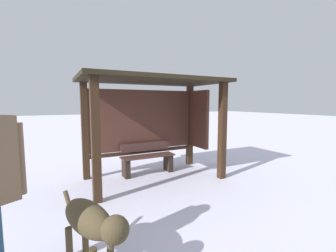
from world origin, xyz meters
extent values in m
plane|color=silver|center=(0.00, 0.00, 0.00)|extent=(60.00, 60.00, 0.00)
cube|color=#352214|center=(-1.35, -0.67, 1.07)|extent=(0.14, 0.14, 2.13)
cube|color=#352214|center=(1.35, -0.67, 1.07)|extent=(0.14, 0.14, 2.13)
cube|color=#352214|center=(-1.35, 0.67, 1.07)|extent=(0.14, 0.14, 2.13)
cube|color=#352214|center=(1.35, 0.67, 1.07)|extent=(0.14, 0.14, 2.13)
cube|color=black|center=(0.00, 0.00, 2.17)|extent=(3.09, 1.72, 0.08)
cube|color=#502D22|center=(0.00, 0.67, 1.27)|extent=(2.57, 0.08, 1.45)
cube|color=#352214|center=(0.00, 0.65, 0.49)|extent=(2.57, 0.06, 0.08)
cube|color=#502D22|center=(1.35, 0.23, 1.27)|extent=(0.08, 0.73, 1.45)
cube|color=#4A2F2A|center=(0.00, 0.37, 0.43)|extent=(1.28, 0.36, 0.03)
cube|color=#4A2F2A|center=(0.00, 0.53, 0.63)|extent=(1.22, 0.04, 0.20)
cube|color=black|center=(0.54, 0.37, 0.21)|extent=(0.12, 0.31, 0.41)
cube|color=black|center=(-0.54, 0.37, 0.21)|extent=(0.12, 0.31, 0.41)
cylinder|color=#86684E|center=(-2.26, -2.20, 1.20)|extent=(0.12, 0.12, 0.63)
ellipsoid|color=#4B3F28|center=(-1.71, -2.23, 0.54)|extent=(0.55, 0.84, 0.33)
sphere|color=#4B3F28|center=(-1.55, -2.68, 0.61)|extent=(0.25, 0.25, 0.25)
cylinder|color=#4B3F28|center=(-1.87, -1.80, 0.59)|extent=(0.10, 0.17, 0.20)
cylinder|color=#4B3F28|center=(-1.89, -2.02, 0.19)|extent=(0.07, 0.07, 0.38)
cylinder|color=#4B3F28|center=(-1.72, -1.96, 0.19)|extent=(0.07, 0.07, 0.38)
camera|label=1|loc=(-1.99, -4.51, 1.69)|focal=24.18mm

